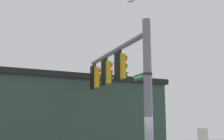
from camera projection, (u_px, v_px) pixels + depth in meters
signal_pole at (148, 102)px, 10.30m from camera, size 0.30×0.30×6.00m
mast_arm at (115, 51)px, 13.27m from camera, size 5.54×0.25×0.21m
traffic_light_nearest_pole at (121, 66)px, 12.59m from camera, size 0.54×0.49×1.31m
traffic_light_mid_inner at (107, 72)px, 13.95m from camera, size 0.54×0.49×1.31m
traffic_light_mid_outer at (96, 77)px, 15.32m from camera, size 0.54×0.49×1.31m
street_name_sign at (144, 75)px, 10.69m from camera, size 1.15×0.34×0.22m
bird_flying at (131, 1)px, 13.22m from camera, size 0.26×0.28×0.08m
storefront_building at (69, 122)px, 18.97m from camera, size 8.25×10.13×5.04m
tree_by_storefront at (53, 103)px, 19.94m from camera, size 3.46×3.46×5.57m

